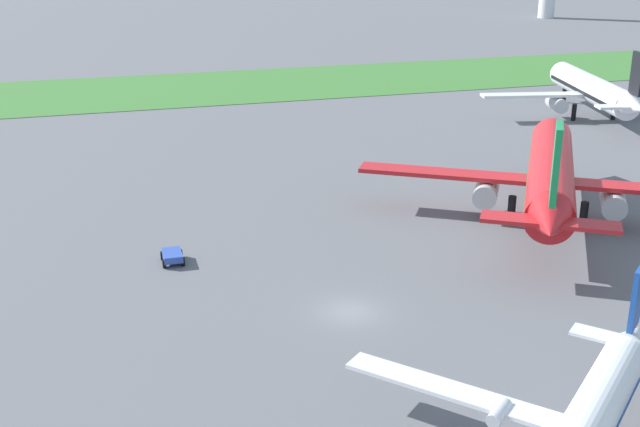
% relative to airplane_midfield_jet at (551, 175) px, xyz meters
% --- Properties ---
extents(ground_plane, '(600.00, 600.00, 0.00)m').
position_rel_airplane_midfield_jet_xyz_m(ground_plane, '(-22.97, -12.21, -4.44)').
color(ground_plane, slate).
extents(grass_taxiway_strip, '(360.00, 28.00, 0.08)m').
position_rel_airplane_midfield_jet_xyz_m(grass_taxiway_strip, '(-22.97, 70.76, -4.40)').
color(grass_taxiway_strip, '#3D7533').
rests_on(grass_taxiway_strip, ground_plane).
extents(airplane_midfield_jet, '(30.95, 30.96, 12.32)m').
position_rel_airplane_midfield_jet_xyz_m(airplane_midfield_jet, '(0.00, 0.00, 0.00)').
color(airplane_midfield_jet, red).
rests_on(airplane_midfield_jet, ground_plane).
extents(airplane_foreground_turboprop, '(18.98, 20.82, 7.92)m').
position_rel_airplane_midfield_jet_xyz_m(airplane_foreground_turboprop, '(-17.53, -32.49, -1.54)').
color(airplane_foreground_turboprop, white).
rests_on(airplane_foreground_turboprop, ground_plane).
extents(airplane_parked_jet_far, '(30.74, 30.33, 10.96)m').
position_rel_airplane_midfield_jet_xyz_m(airplane_parked_jet_far, '(27.52, 34.37, -0.49)').
color(airplane_parked_jet_far, white).
rests_on(airplane_parked_jet_far, ground_plane).
extents(baggage_cart_near_gate, '(1.78, 2.42, 0.90)m').
position_rel_airplane_midfield_jet_xyz_m(baggage_cart_near_gate, '(-33.93, 0.12, -3.87)').
color(baggage_cart_near_gate, '#334FB2').
rests_on(baggage_cart_near_gate, ground_plane).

